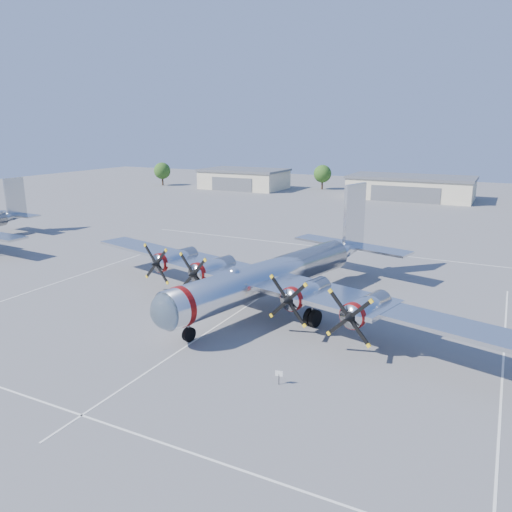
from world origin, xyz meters
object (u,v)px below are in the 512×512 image
at_px(hangar_center, 411,187).
at_px(tree_west, 322,174).
at_px(tree_far_west, 162,171).
at_px(info_placard, 279,375).
at_px(main_bomber_b29, 277,305).
at_px(hangar_west, 244,179).

bearing_deg(hangar_center, tree_west, 162.18).
distance_m(tree_far_west, info_placard, 120.77).
bearing_deg(tree_far_west, tree_west, 14.93).
bearing_deg(tree_far_west, main_bomber_b29, -47.00).
distance_m(hangar_west, tree_far_west, 25.36).
bearing_deg(tree_far_west, hangar_center, 3.24).
relative_size(tree_far_west, info_placard, 6.82).
xyz_separation_m(hangar_west, tree_far_west, (-25.00, -3.96, 1.51)).
relative_size(hangar_west, hangar_center, 0.79).
bearing_deg(hangar_center, main_bomber_b29, -88.32).
height_order(hangar_center, info_placard, hangar_center).
distance_m(tree_far_west, tree_west, 46.57).
relative_size(tree_west, info_placard, 6.82).
distance_m(hangar_center, tree_far_west, 70.13).
xyz_separation_m(tree_west, info_placard, (33.86, -103.40, -3.54)).
height_order(hangar_west, info_placard, hangar_west).
relative_size(tree_far_west, main_bomber_b29, 0.14).
xyz_separation_m(hangar_west, tree_west, (20.00, 8.04, 1.51)).
bearing_deg(main_bomber_b29, hangar_west, 134.46).
bearing_deg(main_bomber_b29, tree_west, 121.30).
height_order(hangar_center, tree_west, tree_west).
xyz_separation_m(hangar_center, tree_far_west, (-70.00, -3.96, 1.51)).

